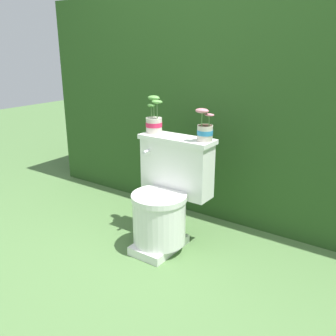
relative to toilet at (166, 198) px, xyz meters
The scene contains 5 objects.
ground_plane 0.35m from the toilet, 50.75° to the right, with size 12.00×12.00×0.00m, color #4C703D.
hedge_backdrop 1.14m from the toilet, 86.77° to the left, with size 3.29×0.98×1.65m.
toilet is the anchor object (origin of this frame).
potted_plant_left 0.53m from the toilet, 145.44° to the left, with size 0.15×0.12×0.24m.
potted_plant_midleft 0.51m from the toilet, 30.79° to the left, with size 0.11×0.11×0.21m.
Camera 1 is at (1.24, -1.77, 1.29)m, focal length 40.00 mm.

